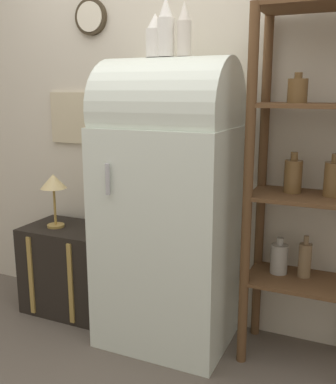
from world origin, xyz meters
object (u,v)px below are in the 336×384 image
vase_right (184,31)px  desk_lamp (54,185)px  vase_center (166,29)px  suitcase_trunk (70,268)px  vase_left (155,37)px  refrigerator (168,201)px

vase_right → desk_lamp: (-0.89, 0.02, -0.88)m
vase_center → suitcase_trunk: bearing=175.5°
suitcase_trunk → vase_left: vase_left is taller
refrigerator → vase_left: size_ratio=7.32×
vase_right → vase_center: bearing=-174.1°
refrigerator → vase_center: bearing=-157.3°
suitcase_trunk → vase_right: bearing=-3.3°
vase_left → desk_lamp: 1.12m
refrigerator → vase_left: (-0.08, 0.01, 0.87)m
vase_center → desk_lamp: vase_center is taller
vase_right → desk_lamp: bearing=178.9°
vase_center → vase_right: vase_center is taller
vase_center → desk_lamp: (-0.79, 0.03, -0.89)m
vase_left → vase_center: vase_center is taller
refrigerator → suitcase_trunk: refrigerator is taller
vase_left → vase_right: 0.16m
suitcase_trunk → vase_left: 1.56m
refrigerator → desk_lamp: size_ratio=4.63×
vase_left → suitcase_trunk: bearing=176.1°
vase_left → vase_center: size_ratio=0.75×
refrigerator → suitcase_trunk: 0.91m
vase_left → vase_center: bearing=-10.2°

